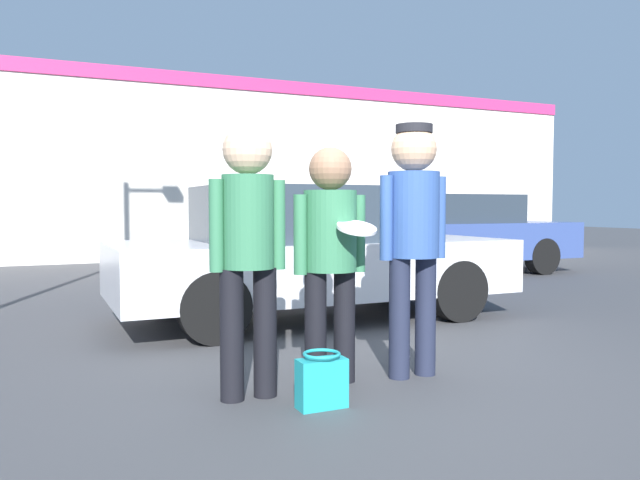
% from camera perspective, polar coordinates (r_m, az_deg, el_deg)
% --- Properties ---
extents(ground_plane, '(56.00, 56.00, 0.00)m').
position_cam_1_polar(ground_plane, '(4.55, 4.85, -12.50)').
color(ground_plane, '#3F3F42').
extents(storefront_building, '(24.00, 0.22, 4.24)m').
position_cam_1_polar(storefront_building, '(14.42, -16.06, 6.67)').
color(storefront_building, silver).
rests_on(storefront_building, ground).
extents(person_left, '(0.50, 0.33, 1.73)m').
position_cam_1_polar(person_left, '(3.94, -6.60, 0.30)').
color(person_left, black).
rests_on(person_left, ground).
extents(person_middle_with_frisbee, '(0.53, 0.57, 1.62)m').
position_cam_1_polar(person_middle_with_frisbee, '(4.25, 0.96, -0.38)').
color(person_middle_with_frisbee, black).
rests_on(person_middle_with_frisbee, ground).
extents(person_right, '(0.54, 0.37, 1.80)m').
position_cam_1_polar(person_right, '(4.48, 8.53, 1.49)').
color(person_right, '#1E2338').
rests_on(person_right, ground).
extents(parked_car_near, '(4.25, 1.79, 1.43)m').
position_cam_1_polar(parked_car_near, '(6.75, -0.75, -1.16)').
color(parked_car_near, silver).
rests_on(parked_car_near, ground).
extents(parked_car_far, '(4.75, 1.91, 1.43)m').
position_cam_1_polar(parked_car_far, '(11.52, 11.41, 0.60)').
color(parked_car_far, '#334784').
rests_on(parked_car_far, ground).
extents(shrub, '(1.25, 1.25, 1.25)m').
position_cam_1_polar(shrub, '(14.61, -1.37, 0.77)').
color(shrub, '#2D6B33').
rests_on(shrub, ground).
extents(handbag, '(0.30, 0.23, 0.34)m').
position_cam_1_polar(handbag, '(3.86, 0.16, -12.78)').
color(handbag, teal).
rests_on(handbag, ground).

